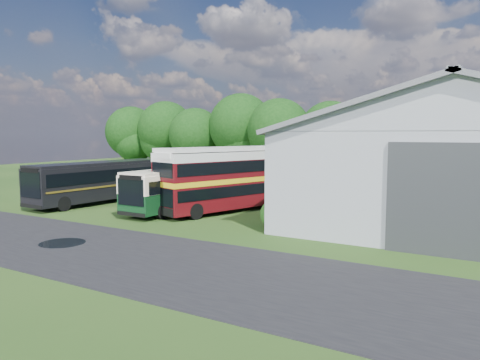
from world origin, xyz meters
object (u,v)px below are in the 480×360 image
Objects in this scene: bus_dark_single at (99,181)px; storage_shed at (475,152)px; bus_maroon_double at (226,179)px; bus_green_single at (186,187)px.

storage_shed is at bearing 21.39° from bus_dark_single.
bus_green_single is at bearing -147.14° from bus_maroon_double.
storage_shed reaches higher than bus_dark_single.
storage_shed is 16.39m from bus_maroon_double.
storage_shed is 2.32× the size of bus_maroon_double.
bus_dark_single is (-10.61, -1.75, -0.53)m from bus_maroon_double.
bus_dark_single is at bearing -153.77° from bus_maroon_double.
bus_maroon_double reaches higher than bus_green_single.
bus_dark_single is at bearing -161.54° from storage_shed.
bus_green_single is 0.92× the size of bus_dark_single.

